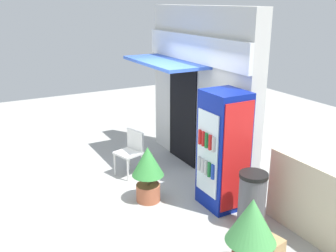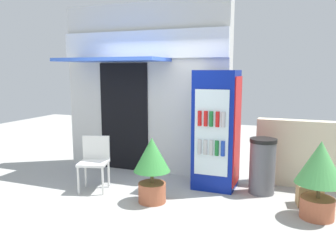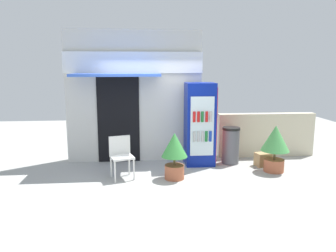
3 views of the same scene
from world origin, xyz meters
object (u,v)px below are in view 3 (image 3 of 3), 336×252
(trash_bin, at_px, (231,145))
(cardboard_box, at_px, (263,159))
(potted_plant_near_shop, at_px, (174,152))
(potted_plant_curbside, at_px, (275,144))
(plastic_chair, at_px, (121,154))
(drink_cooler, at_px, (200,124))

(trash_bin, relative_size, cardboard_box, 2.60)
(potted_plant_near_shop, relative_size, potted_plant_curbside, 0.94)
(cardboard_box, bearing_deg, plastic_chair, -171.01)
(cardboard_box, bearing_deg, drink_cooler, 168.36)
(plastic_chair, xyz_separation_m, cardboard_box, (3.31, 0.52, -0.37))
(plastic_chair, distance_m, potted_plant_curbside, 3.40)
(potted_plant_near_shop, bearing_deg, trash_bin, 33.89)
(drink_cooler, relative_size, trash_bin, 2.19)
(drink_cooler, relative_size, potted_plant_near_shop, 1.99)
(drink_cooler, bearing_deg, potted_plant_curbside, -24.90)
(drink_cooler, distance_m, plastic_chair, 2.06)
(plastic_chair, distance_m, cardboard_box, 3.37)
(plastic_chair, bearing_deg, drink_cooler, 24.25)
(plastic_chair, relative_size, cardboard_box, 2.57)
(trash_bin, height_order, cardboard_box, trash_bin)
(cardboard_box, bearing_deg, trash_bin, 157.67)
(potted_plant_curbside, distance_m, trash_bin, 1.09)
(drink_cooler, distance_m, cardboard_box, 1.71)
(potted_plant_near_shop, xyz_separation_m, cardboard_box, (2.19, 0.70, -0.43))
(potted_plant_near_shop, height_order, cardboard_box, potted_plant_near_shop)
(drink_cooler, bearing_deg, potted_plant_near_shop, -125.59)
(drink_cooler, distance_m, potted_plant_curbside, 1.76)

